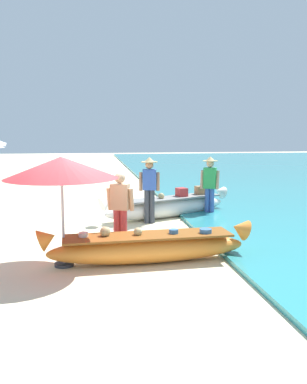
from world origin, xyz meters
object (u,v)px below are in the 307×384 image
(person_vendor_hatted, at_px, (149,185))
(person_vendor_assistant, at_px, (210,182))
(boat_white_midground, at_px, (168,206))
(person_tourist_customer, at_px, (120,208))
(boat_orange_foreground, at_px, (148,247))
(patio_umbrella_large, at_px, (61,168))

(person_vendor_hatted, relative_size, person_vendor_assistant, 1.03)
(person_vendor_hatted, xyz_separation_m, person_vendor_assistant, (1.91, 0.78, -0.04))
(boat_white_midground, relative_size, person_vendor_assistant, 2.36)
(person_tourist_customer, relative_size, person_vendor_assistant, 0.95)
(boat_orange_foreground, bearing_deg, person_vendor_assistant, 59.62)
(boat_orange_foreground, distance_m, person_vendor_hatted, 3.48)
(person_vendor_assistant, bearing_deg, patio_umbrella_large, -134.14)
(boat_orange_foreground, relative_size, boat_white_midground, 0.99)
(person_vendor_assistant, relative_size, patio_umbrella_large, 0.86)
(patio_umbrella_large, bearing_deg, boat_white_midground, 55.90)
(boat_orange_foreground, relative_size, patio_umbrella_large, 2.00)
(boat_orange_foreground, height_order, patio_umbrella_large, patio_umbrella_large)
(boat_white_midground, xyz_separation_m, person_vendor_hatted, (-0.65, -0.71, 0.72))
(person_tourist_customer, distance_m, person_vendor_assistant, 4.48)
(patio_umbrella_large, bearing_deg, person_tourist_customer, 31.81)
(patio_umbrella_large, bearing_deg, person_vendor_hatted, 58.04)
(boat_white_midground, bearing_deg, boat_orange_foreground, -106.08)
(person_tourist_customer, xyz_separation_m, person_vendor_assistant, (2.89, 3.43, 0.07))
(boat_orange_foreground, height_order, person_vendor_assistant, person_vendor_assistant)
(person_tourist_customer, xyz_separation_m, patio_umbrella_large, (-1.09, -0.68, 0.88))
(person_tourist_customer, bearing_deg, boat_white_midground, 63.98)
(patio_umbrella_large, bearing_deg, boat_orange_foreground, -1.11)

